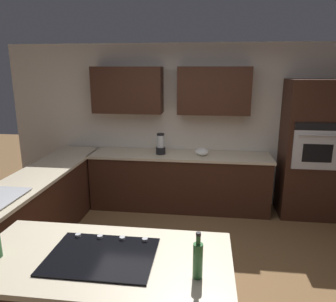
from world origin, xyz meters
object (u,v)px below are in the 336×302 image
Objects in this scene: wall_oven at (310,150)px; second_bottle at (198,259)px; blender at (161,145)px; mixing_bowl at (202,152)px; cooktop at (102,255)px.

wall_oven is 3.42m from second_bottle.
mixing_bowl is at bearing -180.00° from blender.
cooktop is 2.87m from blender.
blender is at bearing -90.07° from cooktop.
mixing_bowl reaches higher than cooktop.
cooktop is at bearing 77.14° from mixing_bowl.
blender is 3.09m from second_bottle.
second_bottle is (-0.68, 3.02, -0.01)m from blender.
second_bottle is (-0.69, 0.15, 0.12)m from cooktop.
wall_oven is 6.26× the size of blender.
mixing_bowl is 3.02m from second_bottle.
mixing_bowl is (-0.65, -2.86, 0.05)m from cooktop.
blender is (2.25, 0.02, 0.01)m from wall_oven.
second_bottle is at bearing 90.66° from mixing_bowl.
wall_oven reaches higher than cooktop.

